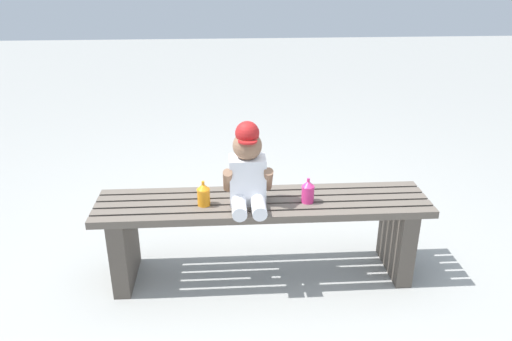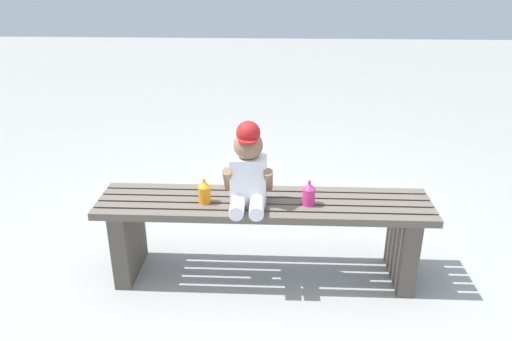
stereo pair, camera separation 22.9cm
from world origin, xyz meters
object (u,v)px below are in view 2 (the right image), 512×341
at_px(sippy_cup_left, 204,191).
at_px(sippy_cup_right, 309,193).
at_px(park_bench, 264,225).
at_px(child_figure, 248,169).

xyz_separation_m(sippy_cup_left, sippy_cup_right, (0.50, 0.00, 0.00)).
distance_m(park_bench, sippy_cup_left, 0.35).
relative_size(child_figure, sippy_cup_right, 3.26).
height_order(child_figure, sippy_cup_left, child_figure).
distance_m(child_figure, sippy_cup_left, 0.24).
bearing_deg(sippy_cup_left, park_bench, 6.24).
bearing_deg(sippy_cup_left, child_figure, 0.70).
distance_m(child_figure, sippy_cup_right, 0.31).
height_order(sippy_cup_left, sippy_cup_right, same).
bearing_deg(sippy_cup_left, sippy_cup_right, 0.00).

